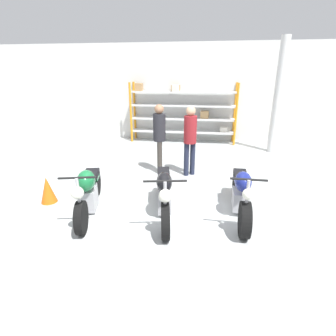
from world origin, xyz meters
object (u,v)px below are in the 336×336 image
(motorcycle_black, at_px, (164,193))
(person_browsing, at_px, (159,133))
(traffic_cone, at_px, (48,190))
(motorcycle_green, at_px, (88,191))
(person_near_rack, at_px, (190,136))
(motorcycle_blue, at_px, (241,193))
(shelving_rack, at_px, (182,111))

(motorcycle_black, height_order, person_browsing, person_browsing)
(person_browsing, height_order, traffic_cone, person_browsing)
(motorcycle_black, xyz_separation_m, person_browsing, (-0.47, 2.22, 0.63))
(motorcycle_green, relative_size, person_near_rack, 1.15)
(motorcycle_green, relative_size, motorcycle_blue, 0.97)
(motorcycle_black, bearing_deg, shelving_rack, 171.72)
(shelving_rack, height_order, motorcycle_blue, shelving_rack)
(motorcycle_green, distance_m, person_browsing, 2.57)
(shelving_rack, distance_m, motorcycle_green, 5.99)
(motorcycle_black, distance_m, motorcycle_blue, 1.42)
(shelving_rack, relative_size, motorcycle_black, 1.89)
(motorcycle_green, distance_m, person_near_rack, 2.90)
(motorcycle_blue, height_order, person_browsing, person_browsing)
(person_browsing, distance_m, person_near_rack, 0.80)
(motorcycle_green, bearing_deg, person_near_rack, 128.08)
(shelving_rack, bearing_deg, person_near_rack, -81.64)
(shelving_rack, relative_size, motorcycle_green, 1.96)
(person_browsing, height_order, person_near_rack, person_browsing)
(motorcycle_green, relative_size, motorcycle_black, 0.97)
(motorcycle_blue, bearing_deg, shelving_rack, -162.42)
(traffic_cone, bearing_deg, motorcycle_blue, 0.96)
(shelving_rack, xyz_separation_m, traffic_cone, (-2.24, -5.56, -0.91))
(motorcycle_blue, distance_m, traffic_cone, 3.85)
(motorcycle_blue, bearing_deg, traffic_cone, -87.77)
(shelving_rack, height_order, motorcycle_green, shelving_rack)
(person_near_rack, relative_size, traffic_cone, 3.22)
(motorcycle_blue, xyz_separation_m, traffic_cone, (-3.85, -0.06, -0.15))
(traffic_cone, bearing_deg, motorcycle_black, -3.82)
(motorcycle_blue, xyz_separation_m, person_near_rack, (-1.08, 1.92, 0.63))
(motorcycle_green, xyz_separation_m, traffic_cone, (-1.01, 0.25, -0.16))
(shelving_rack, distance_m, person_browsing, 3.52)
(motorcycle_green, distance_m, motorcycle_blue, 2.85)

